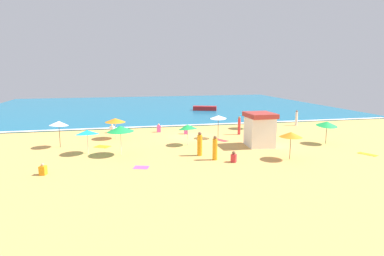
# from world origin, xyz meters

# --- Properties ---
(ground_plane) EXTENTS (60.00, 60.00, 0.00)m
(ground_plane) POSITION_xyz_m (0.00, 0.00, 0.00)
(ground_plane) COLOR #E0A856
(ocean_water) EXTENTS (60.00, 44.00, 0.10)m
(ocean_water) POSITION_xyz_m (0.00, 28.00, 0.05)
(ocean_water) COLOR #146B93
(ocean_water) RESTS_ON ground_plane
(wave_breaker_foam) EXTENTS (57.00, 0.70, 0.01)m
(wave_breaker_foam) POSITION_xyz_m (0.00, 6.30, 0.10)
(wave_breaker_foam) COLOR white
(wave_breaker_foam) RESTS_ON ocean_water
(lifeguard_cabana) EXTENTS (2.35, 2.68, 2.94)m
(lifeguard_cabana) POSITION_xyz_m (4.74, -5.28, 1.50)
(lifeguard_cabana) COLOR white
(lifeguard_cabana) RESTS_ON ground_plane
(beach_umbrella_0) EXTENTS (2.66, 2.67, 2.03)m
(beach_umbrella_0) POSITION_xyz_m (-7.59, 0.69, 1.82)
(beach_umbrella_0) COLOR silver
(beach_umbrella_0) RESTS_ON ground_plane
(beach_umbrella_1) EXTENTS (2.23, 2.23, 2.35)m
(beach_umbrella_1) POSITION_xyz_m (-12.28, -1.90, 2.10)
(beach_umbrella_1) COLOR #4C3823
(beach_umbrella_1) RESTS_ON ground_plane
(beach_umbrella_2) EXTENTS (2.51, 2.51, 2.08)m
(beach_umbrella_2) POSITION_xyz_m (7.07, 3.04, 1.82)
(beach_umbrella_2) COLOR #4C3823
(beach_umbrella_2) RESTS_ON ground_plane
(beach_umbrella_3) EXTENTS (1.80, 1.80, 2.09)m
(beach_umbrella_3) POSITION_xyz_m (5.15, -9.83, 1.89)
(beach_umbrella_3) COLOR #4C3823
(beach_umbrella_3) RESTS_ON ground_plane
(beach_umbrella_4) EXTENTS (1.89, 1.92, 2.14)m
(beach_umbrella_4) POSITION_xyz_m (11.01, -5.82, 1.84)
(beach_umbrella_4) COLOR #4C3823
(beach_umbrella_4) RESTS_ON ground_plane
(beach_umbrella_5) EXTENTS (2.39, 2.38, 2.35)m
(beach_umbrella_5) POSITION_xyz_m (-7.15, -5.75, 2.10)
(beach_umbrella_5) COLOR silver
(beach_umbrella_5) RESTS_ON ground_plane
(beach_umbrella_6) EXTENTS (2.33, 2.35, 1.95)m
(beach_umbrella_6) POSITION_xyz_m (-1.32, -3.52, 1.64)
(beach_umbrella_6) COLOR silver
(beach_umbrella_6) RESTS_ON ground_plane
(beach_umbrella_7) EXTENTS (2.13, 2.15, 2.02)m
(beach_umbrella_7) POSITION_xyz_m (-9.73, -4.73, 1.74)
(beach_umbrella_7) COLOR silver
(beach_umbrella_7) RESTS_ON ground_plane
(beach_umbrella_8) EXTENTS (2.22, 2.23, 2.31)m
(beach_umbrella_8) POSITION_xyz_m (2.19, -1.35, 2.10)
(beach_umbrella_8) COLOR #4C3823
(beach_umbrella_8) RESTS_ON ground_plane
(beach_tent) EXTENTS (2.35, 2.31, 1.15)m
(beach_tent) POSITION_xyz_m (6.74, -1.07, 0.58)
(beach_tent) COLOR orange
(beach_tent) RESTS_ON ground_plane
(beachgoer_0) EXTENTS (0.48, 0.48, 0.77)m
(beachgoer_0) POSITION_xyz_m (-12.09, -9.68, 0.32)
(beachgoer_0) COLOR orange
(beachgoer_0) RESTS_ON ground_plane
(beachgoer_1) EXTENTS (0.39, 0.39, 1.90)m
(beachgoer_1) POSITION_xyz_m (4.89, 0.01, 0.93)
(beachgoer_1) COLOR red
(beachgoer_1) RESTS_ON ground_plane
(beachgoer_2) EXTENTS (0.52, 0.52, 0.95)m
(beachgoer_2) POSITION_xyz_m (-0.42, 1.48, 0.41)
(beachgoer_2) COLOR #D84CA5
(beachgoer_2) RESTS_ON ground_plane
(beachgoer_3) EXTENTS (0.52, 0.52, 0.83)m
(beachgoer_3) POSITION_xyz_m (0.79, -9.63, 0.36)
(beachgoer_3) COLOR red
(beachgoer_3) RESTS_ON ground_plane
(beachgoer_4) EXTENTS (0.53, 0.53, 0.92)m
(beachgoer_4) POSITION_xyz_m (-7.97, 3.85, 0.40)
(beachgoer_4) COLOR white
(beachgoer_4) RESTS_ON ground_plane
(beachgoer_5) EXTENTS (0.43, 0.43, 1.83)m
(beachgoer_5) POSITION_xyz_m (-0.37, -8.73, 0.87)
(beachgoer_5) COLOR orange
(beachgoer_5) RESTS_ON ground_plane
(beachgoer_6) EXTENTS (0.37, 0.37, 0.92)m
(beachgoer_6) POSITION_xyz_m (-3.08, 3.14, 0.40)
(beachgoer_6) COLOR #D84CA5
(beachgoer_6) RESTS_ON ground_plane
(beachgoer_7) EXTENTS (0.55, 0.55, 1.89)m
(beachgoer_7) POSITION_xyz_m (-1.17, -7.27, 0.88)
(beachgoer_7) COLOR orange
(beachgoer_7) RESTS_ON ground_plane
(beachgoer_8) EXTENTS (0.32, 0.32, 1.84)m
(beachgoer_8) POSITION_xyz_m (13.65, 3.74, 0.89)
(beachgoer_8) COLOR white
(beachgoer_8) RESTS_ON ground_plane
(beach_towel_0) EXTENTS (1.34, 1.70, 0.01)m
(beach_towel_0) POSITION_xyz_m (2.16, -2.29, 0.01)
(beach_towel_0) COLOR red
(beach_towel_0) RESTS_ON ground_plane
(beach_towel_1) EXTENTS (1.21, 1.06, 0.01)m
(beach_towel_1) POSITION_xyz_m (-5.87, -9.47, 0.01)
(beach_towel_1) COLOR #D84CA5
(beach_towel_1) RESTS_ON ground_plane
(beach_towel_2) EXTENTS (1.61, 1.50, 0.01)m
(beach_towel_2) POSITION_xyz_m (-8.73, -2.51, 0.01)
(beach_towel_2) COLOR orange
(beach_towel_2) RESTS_ON ground_plane
(beach_towel_3) EXTENTS (1.19, 1.59, 0.01)m
(beach_towel_3) POSITION_xyz_m (11.91, -9.91, 0.01)
(beach_towel_3) COLOR orange
(beach_towel_3) RESTS_ON ground_plane
(small_boat_0) EXTENTS (3.97, 2.38, 0.68)m
(small_boat_0) POSITION_xyz_m (6.54, 19.82, 0.44)
(small_boat_0) COLOR red
(small_boat_0) RESTS_ON ocean_water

